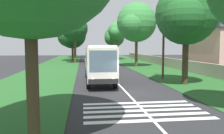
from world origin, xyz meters
TOP-DOWN VIEW (x-y plane):
  - ground at (0.00, 0.00)m, footprint 160.00×160.00m
  - grass_verge_left at (15.00, 8.20)m, footprint 120.00×8.00m
  - grass_verge_right at (15.00, -8.20)m, footprint 120.00×8.00m
  - centre_line at (15.00, 0.00)m, footprint 110.00×0.16m
  - coach_bus at (5.58, 1.80)m, footprint 11.16×2.62m
  - zebra_crossing at (-5.53, 0.00)m, footprint 4.05×6.80m
  - trailing_car_0 at (23.71, 1.71)m, footprint 4.30×1.78m
  - trailing_car_1 at (31.52, 2.08)m, footprint 4.30×1.78m
  - roadside_tree_left_0 at (42.06, 6.23)m, footprint 8.29×6.99m
  - roadside_tree_left_1 at (53.72, 6.05)m, footprint 7.11×5.92m
  - roadside_tree_left_3 at (33.84, 5.20)m, footprint 6.88×5.61m
  - roadside_tree_left_4 at (63.42, 6.39)m, footprint 7.38×6.43m
  - roadside_tree_right_0 at (50.01, -5.70)m, footprint 7.14×6.08m
  - roadside_tree_right_1 at (22.91, -5.99)m, footprint 8.18×7.01m
  - roadside_tree_right_2 at (3.00, -6.10)m, footprint 7.11×5.78m
  - roadside_tree_right_3 at (44.07, -5.70)m, footprint 5.87×4.88m
  - utility_pole at (6.85, -5.49)m, footprint 0.24×1.40m
  - roadside_wall at (20.00, -11.60)m, footprint 70.00×0.40m
  - roadside_building at (16.30, -17.98)m, footprint 12.22×7.62m

SIDE VIEW (x-z plane):
  - ground at x=0.00m, z-range 0.00..0.00m
  - zebra_crossing at x=-5.53m, z-range 0.00..0.01m
  - centre_line at x=15.00m, z-range 0.00..0.01m
  - grass_verge_left at x=15.00m, z-range 0.00..0.04m
  - grass_verge_right at x=15.00m, z-range 0.00..0.04m
  - trailing_car_0 at x=23.71m, z-range -0.05..1.38m
  - trailing_car_1 at x=31.52m, z-range -0.05..1.38m
  - roadside_wall at x=20.00m, z-range 0.04..1.62m
  - coach_bus at x=5.58m, z-range 0.28..4.01m
  - roadside_building at x=16.30m, z-range 0.04..6.92m
  - utility_pole at x=6.85m, z-range 0.18..8.49m
  - roadside_tree_right_0 at x=50.01m, z-range 1.60..11.02m
  - roadside_tree_left_0 at x=42.06m, z-range 1.38..11.38m
  - roadside_tree_right_2 at x=3.00m, z-range 1.71..11.21m
  - roadside_tree_left_1 at x=53.72m, z-range 1.72..11.35m
  - roadside_tree_left_3 at x=33.84m, z-range 2.22..12.56m
  - roadside_tree_right_3 at x=44.07m, z-range 2.50..12.66m
  - roadside_tree_left_4 at x=63.42m, z-range 2.17..13.19m
  - roadside_tree_right_1 at x=22.91m, z-range 2.03..13.40m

